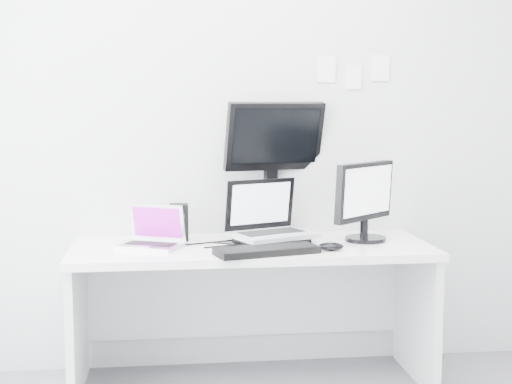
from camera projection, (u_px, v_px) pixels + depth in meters
back_wall at (244, 120)px, 4.07m from camera, size 3.60×0.00×3.60m
desk at (252, 316)px, 3.84m from camera, size 1.80×0.70×0.73m
macbook at (150, 226)px, 3.70m from camera, size 0.36×0.32×0.22m
speaker at (179, 222)px, 3.92m from camera, size 0.12×0.12×0.19m
dell_laptop at (273, 211)px, 3.82m from camera, size 0.49×0.44×0.33m
rear_monitor at (273, 167)px, 4.07m from camera, size 0.57×0.32×0.74m
samsung_monitor at (366, 200)px, 3.88m from camera, size 0.49×0.46×0.42m
keyboard at (267, 251)px, 3.57m from camera, size 0.52×0.29×0.03m
mouse at (331, 246)px, 3.65m from camera, size 0.14×0.10×0.04m
wall_note_0 at (327, 69)px, 4.09m from camera, size 0.10×0.00×0.14m
wall_note_1 at (353, 77)px, 4.11m from camera, size 0.09×0.00×0.13m
wall_note_2 at (380, 68)px, 4.12m from camera, size 0.10×0.00×0.14m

